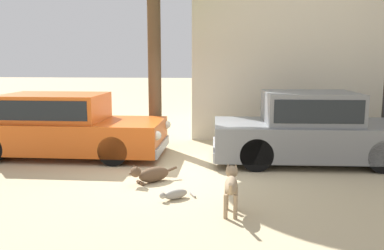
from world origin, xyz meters
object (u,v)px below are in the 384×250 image
(stray_dog_spotted, at_px, (231,184))
(parked_sedan_second, at_px, (310,128))
(stray_cat, at_px, (175,194))
(parked_sedan_nearest, at_px, (62,125))
(stray_dog_tan, at_px, (151,174))

(stray_dog_spotted, bearing_deg, parked_sedan_second, -27.04)
(parked_sedan_second, distance_m, stray_cat, 3.76)
(parked_sedan_second, bearing_deg, parked_sedan_nearest, 177.25)
(stray_cat, bearing_deg, parked_sedan_second, -171.10)
(parked_sedan_nearest, height_order, stray_dog_spotted, parked_sedan_nearest)
(stray_dog_tan, bearing_deg, stray_cat, 82.14)
(stray_dog_spotted, relative_size, stray_cat, 1.65)
(parked_sedan_nearest, bearing_deg, stray_dog_tan, -37.66)
(parked_sedan_nearest, bearing_deg, stray_cat, -42.37)
(stray_dog_tan, distance_m, stray_cat, 1.01)
(parked_sedan_nearest, distance_m, stray_dog_tan, 3.11)
(stray_dog_tan, xyz_separation_m, stray_cat, (0.54, -0.85, -0.07))
(parked_sedan_second, xyz_separation_m, stray_dog_spotted, (-1.74, -3.08, -0.32))
(parked_sedan_nearest, relative_size, parked_sedan_second, 1.08)
(parked_sedan_nearest, relative_size, stray_cat, 8.22)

